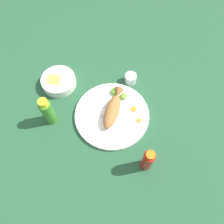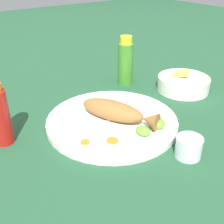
# 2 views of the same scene
# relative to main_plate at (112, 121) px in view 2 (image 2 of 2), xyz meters

# --- Properties ---
(ground_plane) EXTENTS (4.00, 4.00, 0.00)m
(ground_plane) POSITION_rel_main_plate_xyz_m (0.00, 0.00, -0.01)
(ground_plane) COLOR #235133
(main_plate) EXTENTS (0.36, 0.36, 0.02)m
(main_plate) POSITION_rel_main_plate_xyz_m (0.00, 0.00, 0.00)
(main_plate) COLOR white
(main_plate) RESTS_ON ground_plane
(fried_fish) EXTENTS (0.22, 0.14, 0.05)m
(fried_fish) POSITION_rel_main_plate_xyz_m (-0.01, -0.01, 0.03)
(fried_fish) COLOR #996633
(fried_fish) RESTS_ON main_plate
(fork_near) EXTENTS (0.14, 0.14, 0.00)m
(fork_near) POSITION_rel_main_plate_xyz_m (0.07, -0.06, 0.01)
(fork_near) COLOR silver
(fork_near) RESTS_ON main_plate
(fork_far) EXTENTS (0.16, 0.12, 0.00)m
(fork_far) POSITION_rel_main_plate_xyz_m (0.03, -0.09, 0.01)
(fork_far) COLOR silver
(fork_far) RESTS_ON main_plate
(carrot_slice_near) EXTENTS (0.02, 0.02, 0.00)m
(carrot_slice_near) POSITION_rel_main_plate_xyz_m (-0.05, 0.12, 0.01)
(carrot_slice_near) COLOR orange
(carrot_slice_near) RESTS_ON main_plate
(carrot_slice_mid) EXTENTS (0.03, 0.03, 0.00)m
(carrot_slice_mid) POSITION_rel_main_plate_xyz_m (-0.09, 0.06, 0.01)
(carrot_slice_mid) COLOR orange
(carrot_slice_mid) RESTS_ON main_plate
(lime_wedge_main) EXTENTS (0.04, 0.03, 0.02)m
(lime_wedge_main) POSITION_rel_main_plate_xyz_m (-0.11, -0.02, 0.02)
(lime_wedge_main) COLOR #6BB233
(lime_wedge_main) RESTS_ON main_plate
(lime_wedge_side) EXTENTS (0.05, 0.04, 0.03)m
(lime_wedge_side) POSITION_rel_main_plate_xyz_m (-0.10, -0.07, 0.02)
(lime_wedge_side) COLOR #6BB233
(lime_wedge_side) RESTS_ON main_plate
(hot_sauce_bottle_red) EXTENTS (0.05, 0.05, 0.16)m
(hot_sauce_bottle_red) POSITION_rel_main_plate_xyz_m (0.09, 0.27, 0.07)
(hot_sauce_bottle_red) COLOR #B21914
(hot_sauce_bottle_red) RESTS_ON ground_plane
(hot_sauce_bottle_green) EXTENTS (0.05, 0.05, 0.17)m
(hot_sauce_bottle_green) POSITION_rel_main_plate_xyz_m (0.20, -0.21, 0.07)
(hot_sauce_bottle_green) COLOR #3D8428
(hot_sauce_bottle_green) RESTS_ON ground_plane
(salt_cup) EXTENTS (0.06, 0.06, 0.05)m
(salt_cup) POSITION_rel_main_plate_xyz_m (-0.22, -0.06, 0.01)
(salt_cup) COLOR silver
(salt_cup) RESTS_ON ground_plane
(guacamole_bowl) EXTENTS (0.17, 0.17, 0.06)m
(guacamole_bowl) POSITION_rel_main_plate_xyz_m (0.04, -0.33, 0.02)
(guacamole_bowl) COLOR white
(guacamole_bowl) RESTS_ON ground_plane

